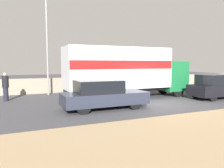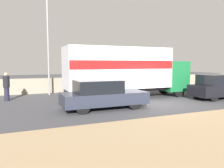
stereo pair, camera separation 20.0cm
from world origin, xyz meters
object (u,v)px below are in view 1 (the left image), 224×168
car_sedan_second (217,87)px  pedestrian (6,86)px  street_lamp (47,38)px  car_hatchback (103,95)px  box_truck (125,70)px

car_sedan_second → pedestrian: (-13.44, 4.69, 0.15)m
street_lamp → car_hatchback: 7.78m
street_lamp → pedestrian: size_ratio=4.07×
car_hatchback → pedestrian: (-4.86, 4.83, 0.18)m
box_truck → car_sedan_second: 6.54m
street_lamp → box_truck: street_lamp is taller
pedestrian → car_sedan_second: bearing=-19.2°
car_sedan_second → pedestrian: 14.23m
box_truck → pedestrian: size_ratio=4.83×
box_truck → car_hatchback: size_ratio=1.97×
car_hatchback → pedestrian: pedestrian is taller
street_lamp → pedestrian: (-2.90, -1.81, -3.37)m
street_lamp → car_hatchback: (1.96, -6.64, -3.55)m
street_lamp → box_truck: (4.68, -3.86, -2.32)m
box_truck → car_hatchback: (-2.72, -2.77, -1.23)m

